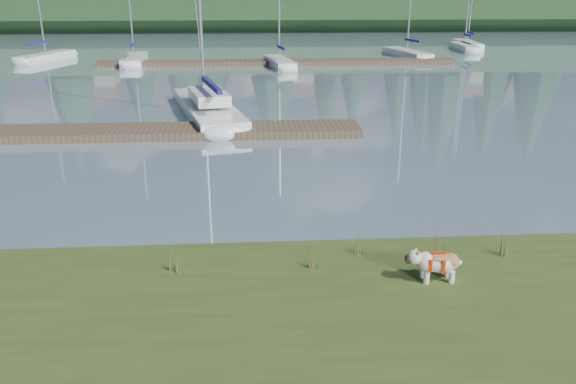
{
  "coord_description": "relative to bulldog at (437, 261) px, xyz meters",
  "views": [
    {
      "loc": [
        -0.12,
        -11.93,
        5.21
      ],
      "look_at": [
        0.64,
        -0.5,
        1.06
      ],
      "focal_mm": 35.0,
      "sensor_mm": 36.0,
      "label": 1
    }
  ],
  "objects": [
    {
      "name": "bulldog",
      "position": [
        0.0,
        0.0,
        0.0
      ],
      "size": [
        0.97,
        0.44,
        0.59
      ],
      "rotation": [
        0.0,
        0.0,
        3.11
      ],
      "color": "silver",
      "rests_on": "bank"
    },
    {
      "name": "ground",
      "position": [
        -3.08,
        33.29,
        -0.72
      ],
      "size": [
        200.0,
        200.0,
        0.0
      ],
      "primitive_type": "plane",
      "color": "#819CAB",
      "rests_on": "ground"
    },
    {
      "name": "weed_0",
      "position": [
        -2.11,
        0.58,
        -0.16
      ],
      "size": [
        0.17,
        0.14,
        0.49
      ],
      "color": "#475B23",
      "rests_on": "bank"
    },
    {
      "name": "sailboat_bg_2",
      "position": [
        -1.18,
        32.46,
        -0.38
      ],
      "size": [
        2.22,
        6.61,
        9.92
      ],
      "rotation": [
        0.0,
        0.0,
        1.72
      ],
      "color": "white",
      "rests_on": "ground"
    },
    {
      "name": "dock_far",
      "position": [
        -1.08,
        33.29,
        -0.57
      ],
      "size": [
        26.0,
        2.2,
        0.3
      ],
      "primitive_type": "cube",
      "color": "#4C3D2C",
      "rests_on": "ground"
    },
    {
      "name": "weed_2",
      "position": [
        0.27,
        0.69,
        -0.09
      ],
      "size": [
        0.17,
        0.14,
        0.66
      ],
      "color": "#475B23",
      "rests_on": "bank"
    },
    {
      "name": "weed_5",
      "position": [
        1.64,
        0.88,
        -0.11
      ],
      "size": [
        0.17,
        0.14,
        0.6
      ],
      "color": "#475B23",
      "rests_on": "bank"
    },
    {
      "name": "ridge",
      "position": [
        -3.08,
        76.29,
        1.78
      ],
      "size": [
        200.0,
        20.0,
        5.0
      ],
      "primitive_type": "cube",
      "color": "#1A3419",
      "rests_on": "ground"
    },
    {
      "name": "mud_lip",
      "position": [
        -3.08,
        1.69,
        -0.65
      ],
      "size": [
        60.0,
        0.5,
        0.14
      ],
      "primitive_type": "cube",
      "color": "#33281C",
      "rests_on": "ground"
    },
    {
      "name": "weed_1",
      "position": [
        -1.14,
        1.09,
        -0.2
      ],
      "size": [
        0.17,
        0.14,
        0.4
      ],
      "color": "#475B23",
      "rests_on": "bank"
    },
    {
      "name": "sailboat_bg_3",
      "position": [
        9.38,
        37.68,
        -0.39
      ],
      "size": [
        2.79,
        7.45,
        10.83
      ],
      "rotation": [
        0.0,
        0.0,
        1.76
      ],
      "color": "white",
      "rests_on": "ground"
    },
    {
      "name": "sailboat_bg_5",
      "position": [
        17.43,
        45.28,
        -0.4
      ],
      "size": [
        2.26,
        7.41,
        10.5
      ],
      "rotation": [
        0.0,
        0.0,
        1.46
      ],
      "color": "white",
      "rests_on": "ground"
    },
    {
      "name": "sailboat_main",
      "position": [
        -5.24,
        16.35,
        -0.3
      ],
      "size": [
        4.04,
        9.69,
        13.62
      ],
      "rotation": [
        0.0,
        0.0,
        1.81
      ],
      "color": "white",
      "rests_on": "ground"
    },
    {
      "name": "weed_4",
      "position": [
        0.08,
        0.81,
        -0.21
      ],
      "size": [
        0.17,
        0.14,
        0.37
      ],
      "color": "#475B23",
      "rests_on": "bank"
    },
    {
      "name": "weed_3",
      "position": [
        -4.67,
        0.65,
        -0.16
      ],
      "size": [
        0.17,
        0.14,
        0.5
      ],
      "color": "#475B23",
      "rests_on": "bank"
    },
    {
      "name": "sailboat_bg_4",
      "position": [
        16.14,
        42.56,
        -0.39
      ],
      "size": [
        1.88,
        6.67,
        9.86
      ],
      "rotation": [
        0.0,
        0.0,
        1.48
      ],
      "color": "white",
      "rests_on": "ground"
    },
    {
      "name": "dock_near",
      "position": [
        -7.08,
        12.29,
        -0.57
      ],
      "size": [
        16.0,
        2.0,
        0.3
      ],
      "primitive_type": "cube",
      "color": "#4C3D2C",
      "rests_on": "ground"
    },
    {
      "name": "sailboat_bg_0",
      "position": [
        -18.71,
        37.28,
        -0.39
      ],
      "size": [
        3.22,
        7.0,
        10.13
      ],
      "rotation": [
        0.0,
        0.0,
        1.29
      ],
      "color": "white",
      "rests_on": "ground"
    },
    {
      "name": "sailboat_bg_1",
      "position": [
        -11.78,
        35.05,
        -0.39
      ],
      "size": [
        2.05,
        7.31,
        10.85
      ],
      "rotation": [
        0.0,
        0.0,
        1.66
      ],
      "color": "white",
      "rests_on": "ground"
    }
  ]
}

